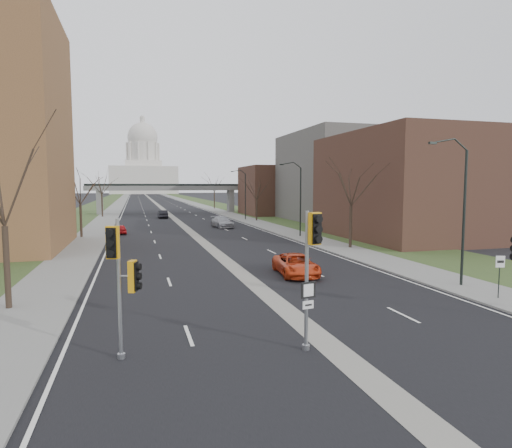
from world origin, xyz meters
name	(u,v)px	position (x,y,z in m)	size (l,w,h in m)	color
ground	(323,341)	(0.00, 0.00, 0.00)	(700.00, 700.00, 0.00)	black
road_surface	(154,202)	(0.00, 150.00, 0.01)	(20.00, 600.00, 0.01)	black
median_strip	(154,202)	(0.00, 150.00, 0.00)	(1.20, 600.00, 0.02)	gray
sidewalk_right	(186,201)	(12.00, 150.00, 0.06)	(4.00, 600.00, 0.12)	gray
sidewalk_left	(120,202)	(-12.00, 150.00, 0.06)	(4.00, 600.00, 0.12)	gray
grass_verge_right	(202,201)	(18.00, 150.00, 0.05)	(8.00, 600.00, 0.10)	#2A3D1C
grass_verge_left	(103,202)	(-18.00, 150.00, 0.05)	(8.00, 600.00, 0.10)	#2A3D1C
commercial_block_near	(411,186)	(24.00, 28.00, 6.00)	(16.00, 20.00, 12.00)	#452B20
commercial_block_mid	(345,177)	(28.00, 52.00, 7.50)	(18.00, 22.00, 15.00)	#5B5953
commercial_block_far	(278,191)	(22.00, 70.00, 5.00)	(14.00, 14.00, 10.00)	#452B20
pedestrian_bridge	(168,191)	(0.00, 80.00, 4.84)	(34.00, 3.00, 6.45)	slate
capitol	(143,169)	(0.00, 320.00, 18.60)	(48.00, 42.00, 55.75)	silver
streetlight_near	(454,170)	(10.99, 6.00, 6.95)	(2.61, 0.20, 8.70)	black
streetlight_mid	(294,178)	(10.99, 32.00, 6.95)	(2.61, 0.20, 8.70)	black
streetlight_far	(241,180)	(10.99, 58.00, 6.95)	(2.61, 0.20, 8.70)	black
tree_left_a	(2,173)	(-13.00, 8.00, 6.64)	(7.20, 7.20, 9.40)	#382B21
tree_left_b	(80,184)	(-13.00, 38.00, 6.23)	(6.75, 6.75, 8.81)	#382B21
tree_left_c	(101,180)	(-13.00, 72.00, 7.04)	(7.65, 7.65, 9.99)	#382B21
tree_right_a	(351,180)	(13.00, 22.00, 6.64)	(7.20, 7.20, 9.40)	#382B21
tree_right_b	(257,187)	(13.00, 55.00, 5.82)	(6.30, 6.30, 8.22)	#382B21
tree_right_c	(214,182)	(13.00, 95.00, 7.04)	(7.65, 7.65, 9.99)	#382B21
signal_pole_left	(122,269)	(-7.44, 0.12, 3.24)	(1.10, 0.83, 4.95)	gray
signal_pole_median	(311,255)	(-0.95, -0.96, 3.59)	(0.62, 0.86, 5.16)	gray
speed_limit_sign	(500,269)	(11.48, 2.95, 1.68)	(0.48, 0.14, 2.26)	black
car_left_near	(120,229)	(-8.86, 41.18, 0.61)	(1.44, 3.57, 1.22)	#AF1417
car_left_far	(163,214)	(-2.00, 66.28, 0.75)	(1.58, 4.53, 1.49)	black
car_right_near	(296,265)	(3.46, 11.87, 0.71)	(2.37, 5.13, 1.43)	red
car_right_mid	(222,222)	(5.15, 45.69, 0.79)	(2.20, 5.42, 1.57)	#98999F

